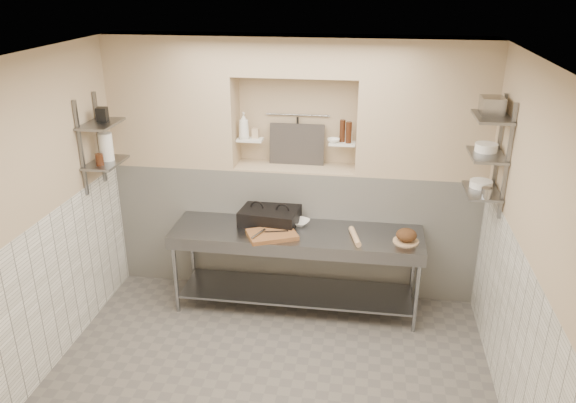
% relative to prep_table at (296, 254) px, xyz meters
% --- Properties ---
extents(floor, '(4.00, 3.90, 0.10)m').
position_rel_prep_table_xyz_m(floor, '(-0.09, -1.18, -0.69)').
color(floor, '#625C57').
rests_on(floor, ground).
extents(ceiling, '(4.00, 3.90, 0.10)m').
position_rel_prep_table_xyz_m(ceiling, '(-0.09, -1.18, 2.21)').
color(ceiling, silver).
rests_on(ceiling, ground).
extents(wall_left, '(0.10, 3.90, 2.80)m').
position_rel_prep_table_xyz_m(wall_left, '(-2.14, -1.18, 0.76)').
color(wall_left, tan).
rests_on(wall_left, ground).
extents(wall_right, '(0.10, 3.90, 2.80)m').
position_rel_prep_table_xyz_m(wall_right, '(1.96, -1.18, 0.76)').
color(wall_right, tan).
rests_on(wall_right, ground).
extents(wall_back, '(4.00, 0.10, 2.80)m').
position_rel_prep_table_xyz_m(wall_back, '(-0.09, 0.82, 0.76)').
color(wall_back, tan).
rests_on(wall_back, ground).
extents(backwall_lower, '(4.00, 0.40, 1.40)m').
position_rel_prep_table_xyz_m(backwall_lower, '(-0.09, 0.57, 0.06)').
color(backwall_lower, white).
rests_on(backwall_lower, floor).
extents(alcove_sill, '(1.30, 0.40, 0.02)m').
position_rel_prep_table_xyz_m(alcove_sill, '(-0.09, 0.57, 0.77)').
color(alcove_sill, tan).
rests_on(alcove_sill, backwall_lower).
extents(backwall_pillar_left, '(1.35, 0.40, 1.40)m').
position_rel_prep_table_xyz_m(backwall_pillar_left, '(-1.41, 0.57, 1.46)').
color(backwall_pillar_left, tan).
rests_on(backwall_pillar_left, backwall_lower).
extents(backwall_pillar_right, '(1.35, 0.40, 1.40)m').
position_rel_prep_table_xyz_m(backwall_pillar_right, '(1.24, 0.57, 1.46)').
color(backwall_pillar_right, tan).
rests_on(backwall_pillar_right, backwall_lower).
extents(backwall_header, '(1.30, 0.40, 0.40)m').
position_rel_prep_table_xyz_m(backwall_header, '(-0.09, 0.57, 1.96)').
color(backwall_header, tan).
rests_on(backwall_header, backwall_lower).
extents(wainscot_left, '(0.02, 3.90, 1.40)m').
position_rel_prep_table_xyz_m(wainscot_left, '(-2.08, -1.18, 0.06)').
color(wainscot_left, white).
rests_on(wainscot_left, floor).
extents(wainscot_right, '(0.02, 3.90, 1.40)m').
position_rel_prep_table_xyz_m(wainscot_right, '(1.90, -1.18, 0.06)').
color(wainscot_right, white).
rests_on(wainscot_right, floor).
extents(alcove_shelf_left, '(0.28, 0.16, 0.02)m').
position_rel_prep_table_xyz_m(alcove_shelf_left, '(-0.59, 0.57, 1.06)').
color(alcove_shelf_left, white).
rests_on(alcove_shelf_left, backwall_lower).
extents(alcove_shelf_right, '(0.28, 0.16, 0.02)m').
position_rel_prep_table_xyz_m(alcove_shelf_right, '(0.41, 0.57, 1.06)').
color(alcove_shelf_right, white).
rests_on(alcove_shelf_right, backwall_lower).
extents(utensil_rail, '(0.70, 0.02, 0.02)m').
position_rel_prep_table_xyz_m(utensil_rail, '(-0.09, 0.74, 1.31)').
color(utensil_rail, gray).
rests_on(utensil_rail, wall_back).
extents(hanging_steel, '(0.02, 0.02, 0.30)m').
position_rel_prep_table_xyz_m(hanging_steel, '(-0.09, 0.72, 1.14)').
color(hanging_steel, black).
rests_on(hanging_steel, utensil_rail).
extents(splash_panel, '(0.60, 0.08, 0.45)m').
position_rel_prep_table_xyz_m(splash_panel, '(-0.09, 0.67, 1.00)').
color(splash_panel, '#383330').
rests_on(splash_panel, alcove_sill).
extents(shelf_rail_left_a, '(0.03, 0.03, 0.95)m').
position_rel_prep_table_xyz_m(shelf_rail_left_a, '(-2.06, 0.07, 1.16)').
color(shelf_rail_left_a, slate).
rests_on(shelf_rail_left_a, wall_left).
extents(shelf_rail_left_b, '(0.03, 0.03, 0.95)m').
position_rel_prep_table_xyz_m(shelf_rail_left_b, '(-2.06, -0.33, 1.16)').
color(shelf_rail_left_b, slate).
rests_on(shelf_rail_left_b, wall_left).
extents(wall_shelf_left_lower, '(0.30, 0.50, 0.02)m').
position_rel_prep_table_xyz_m(wall_shelf_left_lower, '(-1.93, -0.13, 0.96)').
color(wall_shelf_left_lower, slate).
rests_on(wall_shelf_left_lower, wall_left).
extents(wall_shelf_left_upper, '(0.30, 0.50, 0.03)m').
position_rel_prep_table_xyz_m(wall_shelf_left_upper, '(-1.93, -0.13, 1.36)').
color(wall_shelf_left_upper, slate).
rests_on(wall_shelf_left_upper, wall_left).
extents(shelf_rail_right_a, '(0.03, 0.03, 1.05)m').
position_rel_prep_table_xyz_m(shelf_rail_right_a, '(1.89, 0.07, 1.21)').
color(shelf_rail_right_a, slate).
rests_on(shelf_rail_right_a, wall_right).
extents(shelf_rail_right_b, '(0.03, 0.03, 1.05)m').
position_rel_prep_table_xyz_m(shelf_rail_right_b, '(1.89, -0.33, 1.21)').
color(shelf_rail_right_b, slate).
rests_on(shelf_rail_right_b, wall_right).
extents(wall_shelf_right_lower, '(0.30, 0.50, 0.02)m').
position_rel_prep_table_xyz_m(wall_shelf_right_lower, '(1.75, -0.13, 0.86)').
color(wall_shelf_right_lower, slate).
rests_on(wall_shelf_right_lower, wall_right).
extents(wall_shelf_right_mid, '(0.30, 0.50, 0.02)m').
position_rel_prep_table_xyz_m(wall_shelf_right_mid, '(1.75, -0.13, 1.21)').
color(wall_shelf_right_mid, slate).
rests_on(wall_shelf_right_mid, wall_right).
extents(wall_shelf_right_upper, '(0.30, 0.50, 0.03)m').
position_rel_prep_table_xyz_m(wall_shelf_right_upper, '(1.75, -0.13, 1.56)').
color(wall_shelf_right_upper, slate).
rests_on(wall_shelf_right_upper, wall_right).
extents(prep_table, '(2.60, 0.70, 0.90)m').
position_rel_prep_table_xyz_m(prep_table, '(0.00, 0.00, 0.00)').
color(prep_table, gray).
rests_on(prep_table, floor).
extents(panini_press, '(0.64, 0.50, 0.16)m').
position_rel_prep_table_xyz_m(panini_press, '(-0.31, 0.18, 0.34)').
color(panini_press, black).
rests_on(panini_press, prep_table).
extents(cutting_board, '(0.58, 0.50, 0.04)m').
position_rel_prep_table_xyz_m(cutting_board, '(-0.23, -0.14, 0.28)').
color(cutting_board, brown).
rests_on(cutting_board, prep_table).
extents(knife_blade, '(0.24, 0.09, 0.01)m').
position_rel_prep_table_xyz_m(knife_blade, '(-0.19, -0.12, 0.31)').
color(knife_blade, gray).
rests_on(knife_blade, cutting_board).
extents(tongs, '(0.11, 0.23, 0.02)m').
position_rel_prep_table_xyz_m(tongs, '(-0.35, -0.21, 0.31)').
color(tongs, gray).
rests_on(tongs, cutting_board).
extents(mixing_bowl, '(0.27, 0.27, 0.05)m').
position_rel_prep_table_xyz_m(mixing_bowl, '(0.00, 0.18, 0.28)').
color(mixing_bowl, white).
rests_on(mixing_bowl, prep_table).
extents(rolling_pin, '(0.14, 0.38, 0.06)m').
position_rel_prep_table_xyz_m(rolling_pin, '(0.60, -0.08, 0.29)').
color(rolling_pin, tan).
rests_on(rolling_pin, prep_table).
extents(bread_board, '(0.26, 0.26, 0.01)m').
position_rel_prep_table_xyz_m(bread_board, '(1.11, -0.07, 0.27)').
color(bread_board, tan).
rests_on(bread_board, prep_table).
extents(bread_loaf, '(0.21, 0.21, 0.12)m').
position_rel_prep_table_xyz_m(bread_loaf, '(1.11, -0.07, 0.33)').
color(bread_loaf, '#4C2D19').
rests_on(bread_loaf, bread_board).
extents(bottle_soap, '(0.15, 0.15, 0.29)m').
position_rel_prep_table_xyz_m(bottle_soap, '(-0.65, 0.55, 1.22)').
color(bottle_soap, white).
rests_on(bottle_soap, alcove_shelf_left).
extents(jar_alcove, '(0.07, 0.07, 0.11)m').
position_rel_prep_table_xyz_m(jar_alcove, '(-0.53, 0.61, 1.12)').
color(jar_alcove, tan).
rests_on(jar_alcove, alcove_shelf_left).
extents(bowl_alcove, '(0.16, 0.16, 0.04)m').
position_rel_prep_table_xyz_m(bowl_alcove, '(0.32, 0.55, 1.09)').
color(bowl_alcove, white).
rests_on(bowl_alcove, alcove_shelf_right).
extents(condiment_a, '(0.06, 0.06, 0.23)m').
position_rel_prep_table_xyz_m(condiment_a, '(0.47, 0.56, 1.18)').
color(condiment_a, '#3A1B0D').
rests_on(condiment_a, alcove_shelf_right).
extents(condiment_b, '(0.06, 0.06, 0.24)m').
position_rel_prep_table_xyz_m(condiment_b, '(0.41, 0.59, 1.19)').
color(condiment_b, '#3A1B0D').
rests_on(condiment_b, alcove_shelf_right).
extents(condiment_c, '(0.08, 0.08, 0.13)m').
position_rel_prep_table_xyz_m(condiment_c, '(0.48, 0.59, 1.13)').
color(condiment_c, white).
rests_on(condiment_c, alcove_shelf_right).
extents(jug_left, '(0.14, 0.14, 0.28)m').
position_rel_prep_table_xyz_m(jug_left, '(-1.93, -0.09, 1.11)').
color(jug_left, white).
rests_on(jug_left, wall_shelf_left_lower).
extents(jar_left, '(0.08, 0.08, 0.12)m').
position_rel_prep_table_xyz_m(jar_left, '(-1.93, -0.25, 1.03)').
color(jar_left, '#3A1B0D').
rests_on(jar_left, wall_shelf_left_lower).
extents(box_left_upper, '(0.11, 0.11, 0.14)m').
position_rel_prep_table_xyz_m(box_left_upper, '(-1.93, -0.08, 1.44)').
color(box_left_upper, black).
rests_on(box_left_upper, wall_shelf_left_upper).
extents(bowl_right, '(0.21, 0.21, 0.06)m').
position_rel_prep_table_xyz_m(bowl_right, '(1.75, -0.05, 0.90)').
color(bowl_right, white).
rests_on(bowl_right, wall_shelf_right_lower).
extents(canister_right, '(0.10, 0.10, 0.10)m').
position_rel_prep_table_xyz_m(canister_right, '(1.75, -0.33, 0.92)').
color(canister_right, gray).
rests_on(canister_right, wall_shelf_right_lower).
extents(bowl_right_mid, '(0.20, 0.20, 0.07)m').
position_rel_prep_table_xyz_m(bowl_right_mid, '(1.75, -0.06, 1.26)').
color(bowl_right_mid, white).
rests_on(bowl_right_mid, wall_shelf_right_mid).
extents(basket_right, '(0.19, 0.24, 0.15)m').
position_rel_prep_table_xyz_m(basket_right, '(1.75, -0.06, 1.65)').
color(basket_right, gray).
rests_on(basket_right, wall_shelf_right_upper).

